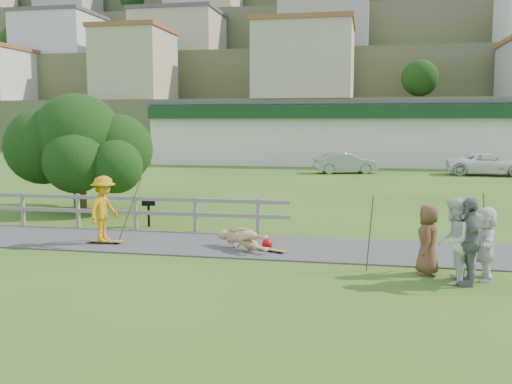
% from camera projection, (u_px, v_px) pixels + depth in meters
% --- Properties ---
extents(ground, '(260.00, 260.00, 0.00)m').
position_uv_depth(ground, '(158.00, 256.00, 14.70)').
color(ground, '#345F1B').
rests_on(ground, ground).
extents(path, '(34.00, 3.00, 0.04)m').
position_uv_depth(path, '(177.00, 243.00, 16.15)').
color(path, '#3A3A3D').
rests_on(path, ground).
extents(fence, '(15.05, 0.10, 1.10)m').
position_uv_depth(fence, '(60.00, 205.00, 18.71)').
color(fence, slate).
rests_on(fence, ground).
extents(strip_mall, '(32.50, 10.75, 5.10)m').
position_uv_depth(strip_mall, '(353.00, 132.00, 47.64)').
color(strip_mall, beige).
rests_on(strip_mall, ground).
extents(hillside, '(220.00, 67.00, 47.50)m').
position_uv_depth(hillside, '(340.00, 60.00, 101.86)').
color(hillside, '#505A35').
rests_on(hillside, ground).
extents(skater_rider, '(0.82, 1.26, 1.84)m').
position_uv_depth(skater_rider, '(104.00, 212.00, 15.90)').
color(skater_rider, orange).
rests_on(skater_rider, ground).
extents(skater_fallen, '(1.37, 1.68, 0.64)m').
position_uv_depth(skater_fallen, '(243.00, 239.00, 15.21)').
color(skater_fallen, tan).
rests_on(skater_fallen, ground).
extents(spectator_a, '(0.89, 1.03, 1.83)m').
position_uv_depth(spectator_a, '(453.00, 241.00, 12.08)').
color(spectator_a, silver).
rests_on(spectator_a, ground).
extents(spectator_b, '(0.51, 1.12, 1.87)m').
position_uv_depth(spectator_b, '(469.00, 241.00, 11.94)').
color(spectator_b, slate).
rests_on(spectator_b, ground).
extents(spectator_c, '(0.57, 0.82, 1.59)m').
position_uv_depth(spectator_c, '(428.00, 240.00, 12.80)').
color(spectator_c, brown).
rests_on(spectator_c, ground).
extents(spectator_d, '(0.49, 1.50, 1.62)m').
position_uv_depth(spectator_d, '(485.00, 243.00, 12.35)').
color(spectator_d, white).
rests_on(spectator_d, ground).
extents(car_silver, '(4.45, 2.64, 1.38)m').
position_uv_depth(car_silver, '(345.00, 163.00, 38.34)').
color(car_silver, '#96989D').
rests_on(car_silver, ground).
extents(car_white, '(5.26, 2.60, 1.43)m').
position_uv_depth(car_white, '(488.00, 164.00, 36.81)').
color(car_white, white).
rests_on(car_white, ground).
extents(tree, '(5.52, 5.52, 3.59)m').
position_uv_depth(tree, '(79.00, 165.00, 21.90)').
color(tree, black).
rests_on(tree, ground).
extents(bbq, '(0.52, 0.47, 0.94)m').
position_uv_depth(bbq, '(149.00, 213.00, 18.73)').
color(bbq, black).
rests_on(bbq, ground).
extents(longboard_rider, '(1.01, 0.27, 0.11)m').
position_uv_depth(longboard_rider, '(105.00, 243.00, 16.01)').
color(longboard_rider, brown).
rests_on(longboard_rider, ground).
extents(longboard_fallen, '(0.86, 0.55, 0.09)m').
position_uv_depth(longboard_fallen, '(272.00, 251.00, 14.99)').
color(longboard_fallen, brown).
rests_on(longboard_fallen, ground).
extents(helmet, '(0.29, 0.29, 0.29)m').
position_uv_depth(helmet, '(267.00, 244.00, 15.46)').
color(helmet, '#9E0C0F').
rests_on(helmet, ground).
extents(pole_rider, '(0.03, 0.03, 2.03)m').
position_uv_depth(pole_rider, '(130.00, 207.00, 16.17)').
color(pole_rider, brown).
rests_on(pole_rider, ground).
extents(pole_spec_left, '(0.03, 0.03, 1.76)m').
position_uv_depth(pole_spec_left, '(370.00, 234.00, 13.05)').
color(pole_spec_left, brown).
rests_on(pole_spec_left, ground).
extents(pole_spec_right, '(0.03, 0.03, 1.87)m').
position_uv_depth(pole_spec_right, '(485.00, 235.00, 12.57)').
color(pole_spec_right, brown).
rests_on(pole_spec_right, ground).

